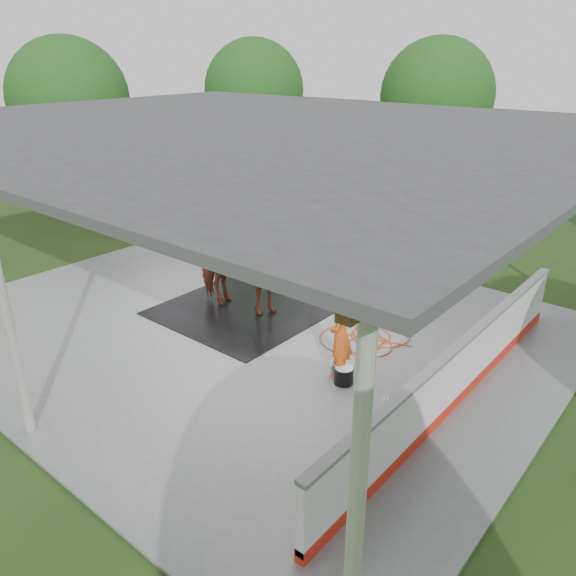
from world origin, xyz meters
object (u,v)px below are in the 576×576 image
Objects in this scene: dasher_board at (458,375)px; horse at (239,270)px; wash_bucket at (344,375)px; handler at (341,336)px.

horse is (-5.07, 0.27, 0.42)m from dasher_board.
dasher_board is 5.09m from horse.
wash_bucket is at bearing -117.72° from horse.
handler reaches higher than wash_bucket.
dasher_board is 24.03× the size of wash_bucket.
handler is (-1.91, -0.51, 0.25)m from dasher_board.
wash_bucket is (3.35, -0.92, -0.80)m from horse.
wash_bucket is (0.19, -0.14, -0.64)m from handler.
handler is (3.16, -0.78, -0.17)m from horse.
horse reaches higher than handler.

